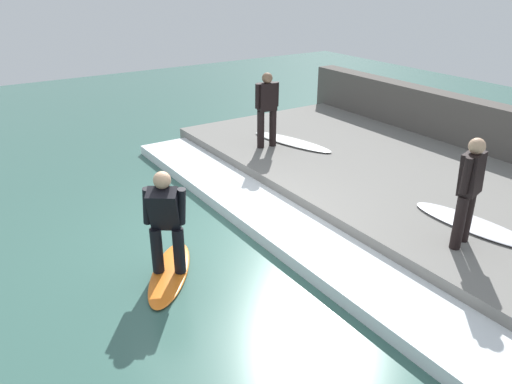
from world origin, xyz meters
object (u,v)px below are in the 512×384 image
object	(u,v)px
surfboard_riding	(170,273)
surfboard_waiting_near	(473,224)
surfboard_waiting_far	(292,142)
surfer_riding	(165,218)
surfer_waiting_near	(469,187)
surfer_waiting_far	(267,106)

from	to	relation	value
surfboard_riding	surfboard_waiting_near	world-z (taller)	surfboard_waiting_near
surfboard_riding	surfboard_waiting_far	size ratio (longest dim) A/B	0.76
surfer_riding	surfboard_waiting_far	bearing A→B (deg)	33.67
surfer_waiting_near	surfboard_riding	bearing A→B (deg)	150.10
surfboard_riding	surfer_waiting_near	bearing A→B (deg)	-29.90
surfer_riding	surfer_waiting_far	bearing A→B (deg)	38.92
surfboard_riding	surfboard_waiting_near	distance (m)	4.46
surfboard_waiting_near	surfboard_waiting_far	distance (m)	4.53
surfboard_waiting_near	surfboard_waiting_far	size ratio (longest dim) A/B	0.92
surfer_waiting_near	surfer_riding	bearing A→B (deg)	150.10
surfboard_waiting_far	surfer_waiting_near	bearing A→B (deg)	-98.26
surfer_riding	surfer_waiting_near	distance (m)	4.00
surfboard_riding	surfer_waiting_far	distance (m)	4.73
surfboard_riding	surfer_waiting_near	distance (m)	4.16
surfer_riding	surfboard_waiting_far	distance (m)	5.00
surfer_waiting_near	surfboard_waiting_near	world-z (taller)	surfer_waiting_near
surfboard_riding	surfer_riding	size ratio (longest dim) A/B	1.10
surfboard_riding	surfboard_waiting_far	world-z (taller)	surfboard_waiting_far
surfer_waiting_near	surfboard_waiting_near	bearing A→B (deg)	19.07
surfer_waiting_near	surfer_waiting_far	world-z (taller)	surfer_waiting_far
surfer_riding	surfer_waiting_far	size ratio (longest dim) A/B	0.94
surfer_waiting_near	surfer_waiting_far	bearing A→B (deg)	88.76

